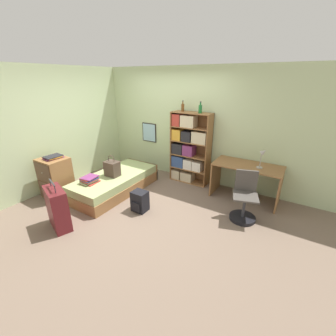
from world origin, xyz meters
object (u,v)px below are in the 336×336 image
object	(u,v)px
suitcase	(58,208)
waste_bin	(245,195)
bed	(116,183)
desk_chair	(244,204)
book_stack_on_bed	(89,180)
bottle_brown	(200,109)
magazine_pile_on_dresser	(53,157)
backpack	(140,201)
bottle_green	(183,107)
handbag	(112,169)
desk	(247,175)
desk_lamp	(263,155)
dresser	(56,178)
bookcase	(188,148)

from	to	relation	value
suitcase	waste_bin	bearing A→B (deg)	46.49
bed	desk_chair	xyz separation A→B (m)	(2.67, 0.42, 0.09)
book_stack_on_bed	bottle_brown	xyz separation A→B (m)	(1.49, 1.86, 1.28)
book_stack_on_bed	bottle_brown	world-z (taller)	bottle_brown
magazine_pile_on_dresser	desk_chair	distance (m)	3.79
backpack	waste_bin	world-z (taller)	backpack
book_stack_on_bed	bottle_green	distance (m)	2.51
bottle_brown	backpack	distance (m)	2.29
handbag	bottle_green	world-z (taller)	bottle_green
desk	desk_lamp	bearing A→B (deg)	-7.44
bed	waste_bin	world-z (taller)	bed
bed	bottle_green	xyz separation A→B (m)	(0.93, 1.31, 1.54)
bed	handbag	size ratio (longest dim) A/B	4.26
waste_bin	dresser	bearing A→B (deg)	-150.75
bottle_green	desk	size ratio (longest dim) A/B	0.18
suitcase	bottle_green	world-z (taller)	bottle_green
waste_bin	bookcase	bearing A→B (deg)	171.62
bookcase	desk_lamp	xyz separation A→B (m)	(1.67, -0.18, 0.19)
dresser	bottle_green	size ratio (longest dim) A/B	3.56
book_stack_on_bed	bottle_green	world-z (taller)	bottle_green
suitcase	magazine_pile_on_dresser	bearing A→B (deg)	146.24
magazine_pile_on_dresser	bottle_green	size ratio (longest dim) A/B	1.58
desk	waste_bin	size ratio (longest dim) A/B	5.16
book_stack_on_bed	bottle_brown	size ratio (longest dim) A/B	1.40
bed	desk_lamp	xyz separation A→B (m)	(2.75, 1.13, 0.81)
magazine_pile_on_dresser	desk_lamp	distance (m)	4.10
handbag	magazine_pile_on_dresser	size ratio (longest dim) A/B	1.24
dresser	bottle_green	distance (m)	3.09
desk	dresser	bearing A→B (deg)	-149.62
bookcase	bottle_brown	size ratio (longest dim) A/B	6.84
handbag	dresser	size ratio (longest dim) A/B	0.55
book_stack_on_bed	backpack	world-z (taller)	book_stack_on_bed
bottle_brown	book_stack_on_bed	bearing A→B (deg)	-128.82
desk	desk_chair	size ratio (longest dim) A/B	1.51
bottle_green	bottle_brown	world-z (taller)	bottle_brown
desk_lamp	backpack	world-z (taller)	desk_lamp
desk	backpack	size ratio (longest dim) A/B	3.34
bookcase	waste_bin	xyz separation A→B (m)	(1.46, -0.22, -0.71)
book_stack_on_bed	desk_lamp	xyz separation A→B (m)	(2.89, 1.69, 0.55)
bookcase	waste_bin	bearing A→B (deg)	-8.38
bed	desk_lamp	bearing A→B (deg)	22.27
suitcase	magazine_pile_on_dresser	distance (m)	1.30
bottle_green	bottle_brown	distance (m)	0.43
handbag	suitcase	size ratio (longest dim) A/B	0.55
handbag	bed	bearing A→B (deg)	97.70
suitcase	backpack	xyz separation A→B (m)	(0.83, 1.10, -0.16)
bed	suitcase	distance (m)	1.47
bottle_green	bookcase	bearing A→B (deg)	-1.13
magazine_pile_on_dresser	bookcase	size ratio (longest dim) A/B	0.23
dresser	bottle_brown	bearing A→B (deg)	43.45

